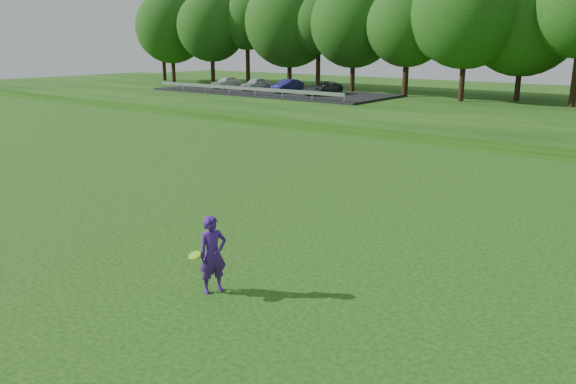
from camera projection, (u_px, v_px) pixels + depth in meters
The scene contains 6 objects.
ground at pixel (180, 250), 15.11m from camera, with size 140.00×140.00×0.00m, color #15420C.
berm at pixel (533, 114), 40.97m from camera, with size 130.00×30.00×0.60m, color #15420C.
walking_path at pixel (461, 145), 30.36m from camera, with size 130.00×1.60×0.04m, color gray.
treeline at pixel (560, 5), 41.99m from camera, with size 104.00×7.00×15.00m, color #144510, non-canonical shape.
parking_lot at pixel (273, 89), 53.87m from camera, with size 24.00×9.00×1.38m.
woman at pixel (213, 254), 12.39m from camera, with size 0.63×0.92×1.77m.
Camera 1 is at (11.00, -9.43, 5.44)m, focal length 35.00 mm.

